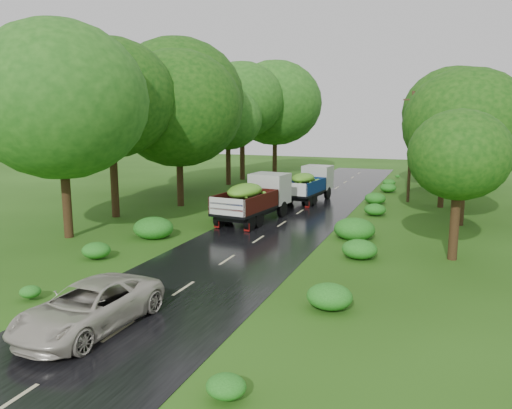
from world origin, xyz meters
The scene contains 10 objects.
ground centered at (0.00, 0.00, 0.00)m, with size 120.00×120.00×0.00m, color #20430E.
road centered at (0.00, 5.00, 0.01)m, with size 6.50×80.00×0.02m, color black.
road_lines centered at (0.00, 6.00, 0.02)m, with size 0.12×69.60×0.00m.
truck_near centered at (-1.80, 12.39, 1.54)m, with size 3.00×6.68×2.71m.
truck_far centered at (-0.54, 20.37, 1.43)m, with size 2.72×6.19×2.53m.
car centered at (-0.91, -4.15, 0.72)m, with size 2.33×5.06×1.41m, color #BCB7A7.
utility_pole centered at (6.45, 22.67, 4.18)m, with size 1.41×0.38×8.11m.
trees_left centered at (-9.96, 20.74, 7.26)m, with size 8.12×35.14×9.85m.
trees_right centered at (9.40, 24.26, 5.53)m, with size 4.50×31.30×8.46m.
shrubs centered at (0.00, 14.00, 0.35)m, with size 11.90×44.00×0.70m.
Camera 1 is at (8.84, -15.67, 6.41)m, focal length 35.00 mm.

